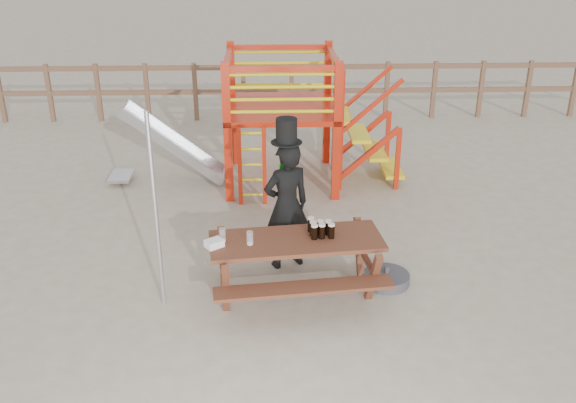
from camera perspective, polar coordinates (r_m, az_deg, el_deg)
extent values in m
plane|color=tan|center=(7.31, -1.45, -8.77)|extent=(60.00, 60.00, 0.00)
cube|color=brown|center=(13.44, -1.86, 11.84)|extent=(15.00, 0.06, 0.10)
cube|color=brown|center=(13.56, -1.83, 9.76)|extent=(15.00, 0.06, 0.10)
cube|color=brown|center=(14.62, -24.20, 8.73)|extent=(0.09, 0.09, 1.20)
cube|color=brown|center=(14.28, -20.44, 9.00)|extent=(0.09, 0.09, 1.20)
cube|color=brown|center=(14.00, -16.51, 9.24)|extent=(0.09, 0.09, 1.20)
cube|color=brown|center=(13.78, -12.43, 9.45)|extent=(0.09, 0.09, 1.20)
cube|color=brown|center=(13.64, -8.24, 9.61)|extent=(0.09, 0.09, 1.20)
cube|color=brown|center=(13.57, -3.98, 9.72)|extent=(0.09, 0.09, 1.20)
cube|color=brown|center=(13.57, 0.31, 9.78)|extent=(0.09, 0.09, 1.20)
cube|color=brown|center=(13.65, 4.57, 9.79)|extent=(0.09, 0.09, 1.20)
cube|color=brown|center=(13.79, 8.76, 9.74)|extent=(0.09, 0.09, 1.20)
cube|color=brown|center=(14.01, 12.84, 9.65)|extent=(0.09, 0.09, 1.20)
cube|color=brown|center=(14.30, 16.77, 9.51)|extent=(0.09, 0.09, 1.20)
cube|color=brown|center=(14.65, 20.53, 9.34)|extent=(0.09, 0.09, 1.20)
cube|color=brown|center=(15.05, 24.10, 9.14)|extent=(0.09, 0.09, 1.20)
cube|color=#B7210C|center=(9.42, -5.40, 5.98)|extent=(0.12, 0.12, 2.10)
cube|color=#B7210C|center=(9.46, 4.38, 6.09)|extent=(0.12, 0.12, 2.10)
cube|color=#B7210C|center=(10.95, -4.96, 8.59)|extent=(0.12, 0.12, 2.10)
cube|color=#B7210C|center=(10.98, 3.50, 8.69)|extent=(0.12, 0.12, 2.10)
cube|color=#B7210C|center=(10.12, -0.62, 8.27)|extent=(1.72, 1.72, 0.08)
cube|color=#B7210C|center=(9.15, -0.52, 11.72)|extent=(1.60, 0.08, 0.08)
cube|color=#B7210C|center=(10.72, -0.75, 13.56)|extent=(1.60, 0.08, 0.08)
cube|color=#B7210C|center=(9.95, -5.37, 12.63)|extent=(0.08, 1.60, 0.08)
cube|color=#B7210C|center=(9.99, 4.06, 12.72)|extent=(0.08, 1.60, 0.08)
cylinder|color=yellow|center=(9.31, -0.51, 7.99)|extent=(1.50, 0.05, 0.05)
cylinder|color=yellow|center=(10.85, -0.74, 10.34)|extent=(1.50, 0.05, 0.05)
cylinder|color=yellow|center=(9.26, -0.51, 9.06)|extent=(1.50, 0.05, 0.05)
cylinder|color=yellow|center=(10.81, -0.74, 11.27)|extent=(1.50, 0.05, 0.05)
cylinder|color=yellow|center=(9.21, -0.51, 10.14)|extent=(1.50, 0.05, 0.05)
cylinder|color=yellow|center=(10.77, -0.75, 12.20)|extent=(1.50, 0.05, 0.05)
cylinder|color=yellow|center=(9.17, -0.52, 11.23)|extent=(1.50, 0.05, 0.05)
cylinder|color=yellow|center=(10.73, -0.75, 13.14)|extent=(1.50, 0.05, 0.05)
cube|color=#B7210C|center=(9.42, -4.30, 3.11)|extent=(0.06, 0.06, 1.20)
cube|color=#B7210C|center=(9.41, -2.11, 3.15)|extent=(0.06, 0.06, 1.20)
cylinder|color=yellow|center=(9.58, -3.15, 0.62)|extent=(0.36, 0.04, 0.04)
cylinder|color=yellow|center=(9.49, -3.18, 1.95)|extent=(0.36, 0.04, 0.04)
cylinder|color=yellow|center=(9.40, -3.21, 3.30)|extent=(0.36, 0.04, 0.04)
cylinder|color=yellow|center=(9.32, -3.25, 4.68)|extent=(0.36, 0.04, 0.04)
cylinder|color=yellow|center=(9.24, -3.28, 6.08)|extent=(0.36, 0.04, 0.04)
cube|color=yellow|center=(10.22, 4.76, 7.65)|extent=(0.30, 0.90, 0.06)
cube|color=yellow|center=(10.35, 6.25, 6.05)|extent=(0.30, 0.90, 0.06)
cube|color=yellow|center=(10.49, 7.69, 4.49)|extent=(0.30, 0.90, 0.06)
cube|color=yellow|center=(10.64, 9.09, 2.97)|extent=(0.30, 0.90, 0.06)
cube|color=#B7210C|center=(10.00, 7.23, 4.27)|extent=(0.95, 0.08, 0.86)
cube|color=#B7210C|center=(10.84, 6.52, 5.89)|extent=(0.95, 0.08, 0.86)
cube|color=silver|center=(10.40, -10.05, 4.98)|extent=(1.53, 0.55, 1.21)
cube|color=silver|center=(10.13, -10.26, 4.69)|extent=(1.58, 0.04, 1.28)
cube|color=silver|center=(10.64, -9.88, 5.66)|extent=(1.58, 0.04, 1.28)
cube|color=silver|center=(10.74, -14.61, 2.22)|extent=(0.35, 0.55, 0.05)
cube|color=brown|center=(7.03, 0.74, -3.52)|extent=(1.96, 0.91, 0.05)
cube|color=brown|center=(6.72, 1.43, -7.70)|extent=(1.91, 0.47, 0.04)
cube|color=brown|center=(7.61, 0.11, -3.61)|extent=(1.91, 0.47, 0.04)
cube|color=brown|center=(7.14, -5.69, -6.56)|extent=(0.20, 1.13, 0.68)
cube|color=brown|center=(7.36, 6.94, -5.61)|extent=(0.20, 1.13, 0.68)
imported|color=black|center=(7.64, -0.13, -0.40)|extent=(0.68, 0.58, 1.59)
cube|color=#0A780B|center=(7.67, -0.53, 1.26)|extent=(0.07, 0.04, 0.37)
cylinder|color=black|center=(7.35, -0.13, 5.30)|extent=(0.36, 0.36, 0.01)
cylinder|color=black|center=(7.30, -0.13, 6.36)|extent=(0.24, 0.24, 0.28)
cube|color=white|center=(7.38, -0.53, 7.34)|extent=(0.12, 0.05, 0.03)
cylinder|color=#B2B2B7|center=(6.86, -11.68, -1.06)|extent=(0.05, 0.05, 2.22)
cylinder|color=#3C3B41|center=(7.68, 8.73, -6.78)|extent=(0.54, 0.54, 0.13)
cylinder|color=#3C3B41|center=(7.62, 8.78, -6.04)|extent=(0.06, 0.06, 0.10)
cube|color=white|center=(6.89, -6.58, -3.72)|extent=(0.23, 0.22, 0.08)
cylinder|color=black|center=(6.99, 2.36, -2.79)|extent=(0.07, 0.07, 0.15)
cylinder|color=beige|center=(6.95, 2.37, -2.16)|extent=(0.07, 0.07, 0.02)
cylinder|color=black|center=(7.01, 3.03, -2.72)|extent=(0.07, 0.07, 0.15)
cylinder|color=beige|center=(6.97, 3.04, -2.09)|extent=(0.07, 0.07, 0.02)
cylinder|color=black|center=(7.02, 3.87, -2.70)|extent=(0.07, 0.07, 0.15)
cylinder|color=beige|center=(6.98, 3.89, -2.07)|extent=(0.07, 0.07, 0.02)
cylinder|color=black|center=(7.07, 2.24, -2.47)|extent=(0.07, 0.07, 0.15)
cylinder|color=beige|center=(7.03, 2.26, -1.85)|extent=(0.07, 0.07, 0.02)
cylinder|color=black|center=(7.09, 2.90, -2.39)|extent=(0.07, 0.07, 0.15)
cylinder|color=beige|center=(7.05, 2.91, -1.77)|extent=(0.07, 0.07, 0.02)
cylinder|color=black|center=(7.10, 3.60, -2.39)|extent=(0.07, 0.07, 0.15)
cylinder|color=beige|center=(7.06, 3.62, -1.76)|extent=(0.07, 0.07, 0.02)
cylinder|color=black|center=(7.16, 2.04, -2.12)|extent=(0.07, 0.07, 0.15)
cylinder|color=beige|center=(7.12, 2.05, -1.50)|extent=(0.07, 0.07, 0.02)
cylinder|color=silver|center=(6.89, -3.41, -3.26)|extent=(0.07, 0.07, 0.15)
cylinder|color=beige|center=(6.92, -3.40, -3.74)|extent=(0.07, 0.07, 0.02)
cylinder|color=silver|center=(6.97, -5.85, -2.99)|extent=(0.07, 0.07, 0.15)
cylinder|color=beige|center=(7.00, -5.83, -3.46)|extent=(0.07, 0.07, 0.02)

